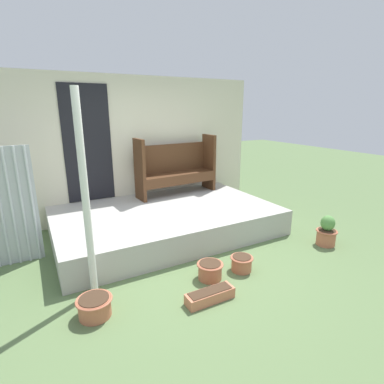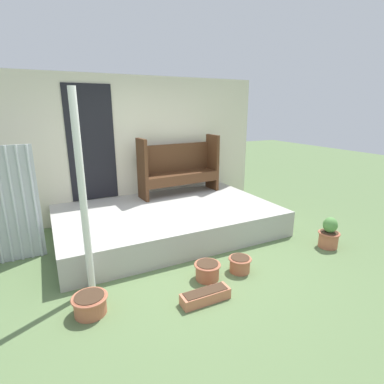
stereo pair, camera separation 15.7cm
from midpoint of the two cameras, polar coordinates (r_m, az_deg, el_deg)
The scene contains 10 objects.
ground_plane at distance 4.20m, azimuth -1.88°, elevation -13.24°, with size 24.00×24.00×0.00m, color #5B7547.
porch_slab at distance 5.08m, azimuth -5.77°, elevation -5.40°, with size 3.53×2.18×0.42m.
house_wall at distance 5.82m, azimuth -10.84°, elevation 8.28°, with size 4.73×0.08×2.60m.
support_post at distance 3.34m, azimuth -20.90°, elevation -1.20°, with size 0.08×0.08×2.24m.
bench at distance 5.76m, azimuth -3.91°, elevation 4.93°, with size 1.59×0.51×1.10m.
flower_pot_left at distance 3.39m, azimuth -19.41°, elevation -19.82°, with size 0.36×0.36×0.21m.
flower_pot_middle at distance 3.80m, azimuth 2.23°, elevation -14.62°, with size 0.33×0.33×0.21m.
flower_pot_right at distance 4.00m, azimuth 8.29°, elevation -13.18°, with size 0.30×0.30×0.20m.
flower_pot_far_right at distance 5.01m, azimuth 23.45°, elevation -7.04°, with size 0.32×0.32×0.47m.
planter_box_rect at distance 3.45m, azimuth 2.07°, elevation -19.15°, with size 0.56×0.17×0.13m.
Camera 1 is at (-1.72, -3.24, 2.04)m, focal length 28.00 mm.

